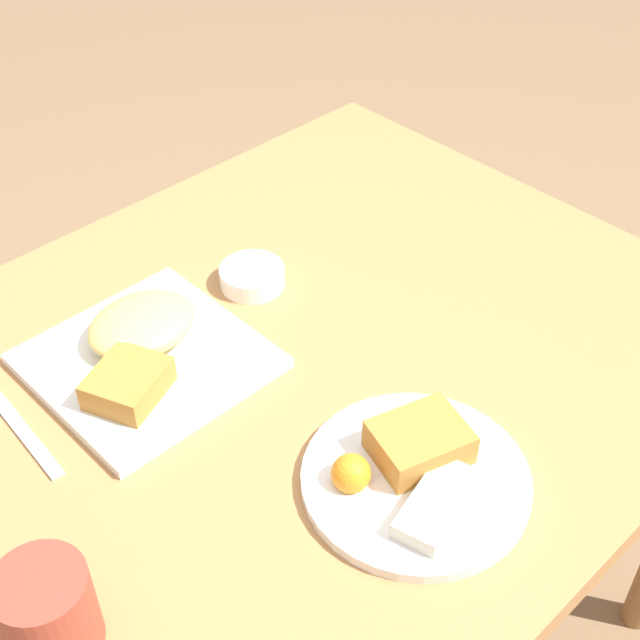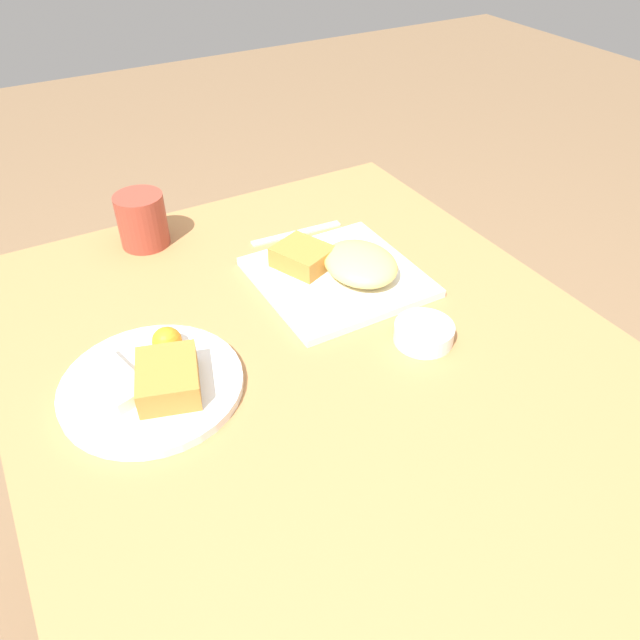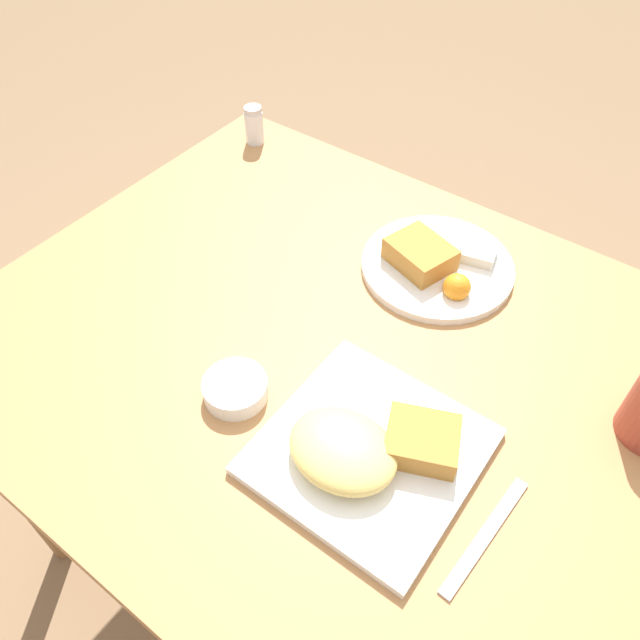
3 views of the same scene
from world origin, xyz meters
TOP-DOWN VIEW (x-y plane):
  - ground_plane at (0.00, 0.00)m, footprint 8.00×8.00m
  - dining_table at (0.00, 0.00)m, footprint 1.07×0.88m
  - plate_square_near at (0.16, -0.13)m, footprint 0.26×0.26m
  - plate_oval_far at (0.06, 0.23)m, footprint 0.25×0.25m
  - sauce_ramekin at (-0.04, -0.15)m, footprint 0.09×0.09m
  - salt_shaker at (-0.44, 0.36)m, footprint 0.04×0.04m
  - butter_knife at (0.33, -0.13)m, footprint 0.03×0.18m

SIDE VIEW (x-z plane):
  - ground_plane at x=0.00m, z-range 0.00..0.00m
  - dining_table at x=0.00m, z-range 0.28..1.01m
  - butter_knife at x=0.33m, z-range 0.72..0.73m
  - sauce_ramekin at x=-0.04m, z-range 0.73..0.75m
  - plate_oval_far at x=0.06m, z-range 0.71..0.77m
  - plate_square_near at x=0.16m, z-range 0.72..0.78m
  - salt_shaker at x=-0.44m, z-range 0.72..0.80m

